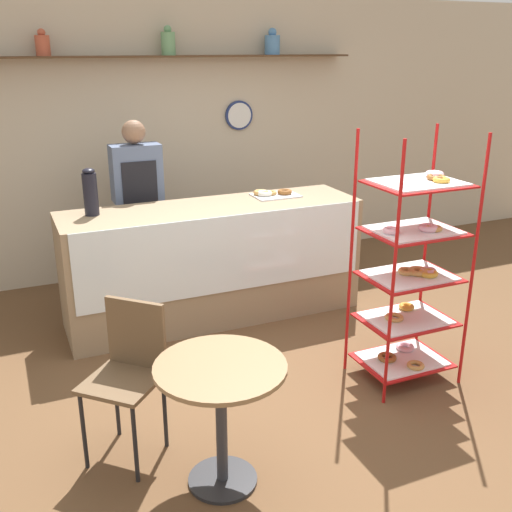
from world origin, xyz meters
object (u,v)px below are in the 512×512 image
person_worker (139,205)px  cafe_chair (129,363)px  donut_tray_counter (272,194)px  coffee_carafe (90,192)px  cafe_table (221,396)px  pastry_rack (411,274)px

person_worker → cafe_chair: 2.25m
donut_tray_counter → coffee_carafe: bearing=-179.9°
person_worker → donut_tray_counter: bearing=-25.0°
cafe_table → coffee_carafe: coffee_carafe is taller
donut_tray_counter → person_worker: bearing=155.0°
cafe_chair → donut_tray_counter: bearing=89.2°
donut_tray_counter → pastry_rack: bearing=-79.9°
person_worker → cafe_table: bearing=-94.5°
person_worker → cafe_chair: size_ratio=1.81×
pastry_rack → cafe_chair: size_ratio=1.92×
cafe_table → cafe_chair: 0.60m
cafe_chair → coffee_carafe: size_ratio=2.46×
coffee_carafe → pastry_rack: bearing=-41.3°
pastry_rack → donut_tray_counter: bearing=100.1°
cafe_chair → coffee_carafe: coffee_carafe is taller
pastry_rack → cafe_chair: (-1.92, -0.05, -0.21)m
pastry_rack → person_worker: 2.50m
person_worker → cafe_table: size_ratio=2.30×
coffee_carafe → cafe_chair: bearing=-93.5°
cafe_chair → coffee_carafe: bearing=130.4°
pastry_rack → cafe_chair: bearing=-178.5°
cafe_chair → person_worker: bearing=119.0°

